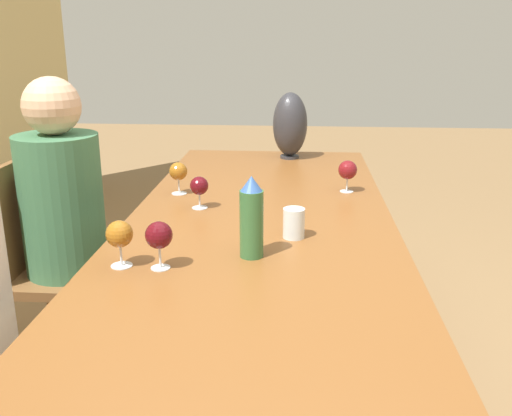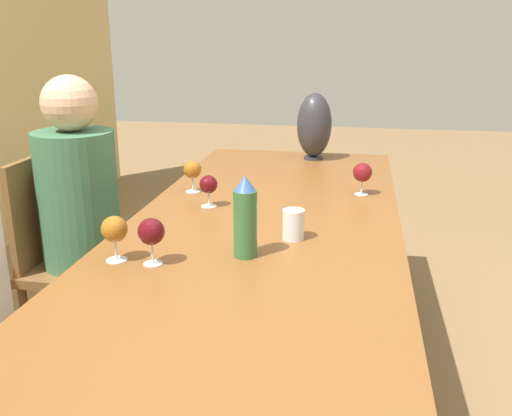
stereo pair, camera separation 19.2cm
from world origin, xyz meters
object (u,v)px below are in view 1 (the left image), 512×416
object	(u,v)px
wine_glass_5	(119,235)
chair_far	(52,261)
person_far	(67,219)
water_bottle	(250,218)
wine_glass_1	(199,186)
water_tumbler	(294,223)
wine_glass_2	(178,172)
wine_glass_3	(159,236)
wine_glass_6	(348,170)
vase	(290,125)

from	to	relation	value
wine_glass_5	chair_far	bearing A→B (deg)	39.85
person_far	water_bottle	bearing A→B (deg)	-121.85
wine_glass_1	wine_glass_5	size ratio (longest dim) A/B	0.90
water_tumbler	wine_glass_1	bearing A→B (deg)	50.64
wine_glass_2	wine_glass_1	bearing A→B (deg)	-148.04
wine_glass_2	wine_glass_3	distance (m)	0.81
wine_glass_6	wine_glass_1	bearing A→B (deg)	115.39
wine_glass_1	water_tumbler	bearing A→B (deg)	-129.36
chair_far	water_tumbler	bearing A→B (deg)	-107.36
water_bottle	wine_glass_3	xyz separation A→B (m)	(-0.11, 0.26, -0.02)
wine_glass_2	person_far	xyz separation A→B (m)	(-0.19, 0.43, -0.16)
chair_far	person_far	xyz separation A→B (m)	(-0.00, -0.08, 0.19)
vase	wine_glass_3	world-z (taller)	vase
water_tumbler	person_far	size ratio (longest dim) A/B	0.08
wine_glass_1	chair_far	distance (m)	0.72
water_bottle	wine_glass_3	distance (m)	0.28
wine_glass_3	water_bottle	bearing A→B (deg)	-65.98
wine_glass_1	person_far	distance (m)	0.57
wine_glass_6	chair_far	distance (m)	1.31
water_tumbler	wine_glass_2	distance (m)	0.71
person_far	wine_glass_5	bearing A→B (deg)	-145.18
wine_glass_1	wine_glass_6	world-z (taller)	wine_glass_6
vase	chair_far	size ratio (longest dim) A/B	0.40
water_bottle	vase	distance (m)	1.44
chair_far	wine_glass_3	bearing A→B (deg)	-134.41
wine_glass_6	wine_glass_5	bearing A→B (deg)	140.07
wine_glass_3	wine_glass_6	size ratio (longest dim) A/B	1.05
wine_glass_6	water_bottle	bearing A→B (deg)	155.13
vase	wine_glass_3	bearing A→B (deg)	167.20
vase	wine_glass_2	size ratio (longest dim) A/B	2.58
wine_glass_2	person_far	size ratio (longest dim) A/B	0.11
wine_glass_1	chair_far	xyz separation A→B (m)	(0.01, 0.64, -0.34)
wine_glass_5	person_far	distance (m)	0.75
wine_glass_1	wine_glass_3	bearing A→B (deg)	178.54
person_far	wine_glass_2	bearing A→B (deg)	-66.30
vase	wine_glass_5	bearing A→B (deg)	162.99
water_tumbler	wine_glass_1	world-z (taller)	wine_glass_1
water_tumbler	wine_glass_3	distance (m)	0.49
wine_glass_2	chair_far	size ratio (longest dim) A/B	0.15
water_bottle	wine_glass_5	size ratio (longest dim) A/B	1.81
vase	wine_glass_1	xyz separation A→B (m)	(-0.95, 0.34, -0.10)
wine_glass_1	water_bottle	bearing A→B (deg)	-153.47
water_tumbler	wine_glass_5	distance (m)	0.59
water_bottle	wine_glass_2	size ratio (longest dim) A/B	1.87
water_bottle	wine_glass_6	bearing A→B (deg)	-24.87
wine_glass_2	chair_far	bearing A→B (deg)	110.18
wine_glass_6	person_far	distance (m)	1.20
water_tumbler	wine_glass_3	xyz separation A→B (m)	(-0.29, 0.39, 0.05)
water_tumbler	wine_glass_5	bearing A→B (deg)	119.25
vase	wine_glass_6	size ratio (longest dim) A/B	2.58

